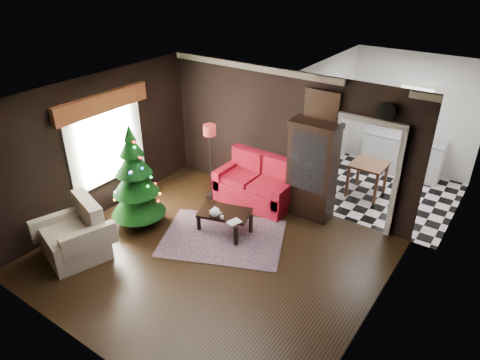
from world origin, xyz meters
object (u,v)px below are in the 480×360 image
Objects in this scene: curio_cabinet at (312,172)px; christmas_tree at (135,177)px; floor_lamp at (211,162)px; wall_clock at (388,111)px; loveseat at (256,181)px; armchair at (74,234)px; kitchen_table at (367,179)px; teapot at (215,212)px; coffee_table at (225,221)px.

christmas_tree is at bearing -138.49° from curio_cabinet.
wall_clock is at bearing 13.11° from floor_lamp.
loveseat is 0.86× the size of christmas_tree.
curio_cabinet is at bearing 70.13° from armchair.
curio_cabinet reaches higher than kitchen_table.
curio_cabinet is 2.06m from teapot.
curio_cabinet is at bearing 15.71° from floor_lamp.
christmas_tree is 1.64m from teapot.
floor_lamp reaches higher than teapot.
kitchen_table is at bearing 113.75° from wall_clock.
kitchen_table is (0.65, 1.43, -0.57)m from curio_cabinet.
wall_clock reaches higher than armchair.
armchair is at bearing -128.91° from coffee_table.
wall_clock reaches higher than christmas_tree.
floor_lamp is 3.68m from wall_clock.
kitchen_table is (3.18, 3.67, -0.68)m from christmas_tree.
coffee_table is 0.39m from teapot.
christmas_tree reaches higher than loveseat.
teapot is at bearing -48.91° from floor_lamp.
teapot is (1.64, 1.86, 0.07)m from armchair.
curio_cabinet is 2.14m from floor_lamp.
teapot is (-1.07, -1.71, -0.42)m from curio_cabinet.
loveseat reaches higher than coffee_table.
wall_clock reaches higher than floor_lamp.
wall_clock reaches higher than kitchen_table.
floor_lamp is 0.85× the size of christmas_tree.
curio_cabinet is 2.01× the size of coffee_table.
curio_cabinet reaches higher than armchair.
christmas_tree is at bearing -153.14° from coffee_table.
loveseat is 2.45m from kitchen_table.
armchair reaches higher than kitchen_table.
coffee_table is (1.03, -0.90, -0.60)m from floor_lamp.
curio_cabinet is 2.53× the size of kitchen_table.
kitchen_table is at bearing 65.56° from curio_cabinet.
wall_clock is (2.35, 0.40, 1.88)m from loveseat.
christmas_tree is 4.90m from kitchen_table.
armchair reaches higher than coffee_table.
floor_lamp is at bearing -166.89° from wall_clock.
armchair is (-0.66, -2.99, -0.37)m from floor_lamp.
wall_clock reaches higher than teapot.
coffee_table is 3.36m from kitchen_table.
curio_cabinet is 5.94× the size of wall_clock.
christmas_tree is 2.08× the size of coffee_table.
curio_cabinet reaches higher than coffee_table.
christmas_tree is 2.62× the size of kitchen_table.
loveseat is 0.89× the size of curio_cabinet.
wall_clock is 2.43m from kitchen_table.
loveseat is at bearing 93.02° from teapot.
floor_lamp reaches higher than loveseat.
teapot is 0.27× the size of kitchen_table.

